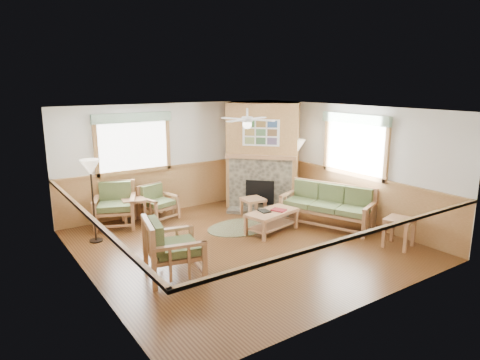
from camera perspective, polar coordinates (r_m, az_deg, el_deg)
floor at (r=8.75m, az=0.42°, el=-8.59°), size 6.00×6.00×0.01m
ceiling at (r=8.15m, az=0.45°, el=9.38°), size 6.00×6.00×0.01m
wall_back at (r=10.90m, az=-8.58°, el=3.02°), size 6.00×0.02×2.70m
wall_front at (r=6.21m, az=16.43°, el=-5.06°), size 6.00×0.02×2.70m
wall_left at (r=7.14m, az=-19.83°, el=-2.96°), size 0.02×6.00×2.70m
wall_right at (r=10.32m, az=14.28°, el=2.19°), size 0.02×6.00×2.70m
wainscot at (r=8.56m, az=0.42°, el=-5.13°), size 6.00×6.00×1.10m
fireplace at (r=11.16m, az=3.12°, el=3.38°), size 3.11×3.11×2.70m
window_back at (r=10.30m, az=-14.28°, el=8.80°), size 1.90×0.16×1.50m
window_right at (r=10.01m, az=15.37°, el=8.63°), size 0.16×1.90×1.50m
ceiling_fan at (r=8.57m, az=0.96°, el=9.29°), size 1.59×1.59×0.36m
sofa at (r=9.89m, az=11.51°, el=-3.41°), size 2.18×1.53×0.93m
armchair_back_left at (r=10.06m, az=-16.34°, el=-3.25°), size 1.15×1.15×0.98m
armchair_back_right at (r=10.37m, az=-10.85°, el=-2.96°), size 0.89×0.89×0.81m
armchair_left at (r=7.34m, az=-8.83°, el=-8.86°), size 1.07×1.07×1.01m
coffee_table at (r=9.37m, az=4.24°, el=-5.56°), size 1.29×0.83×0.48m
end_table_chairs at (r=10.24m, az=-13.98°, el=-3.98°), size 0.61×0.59×0.58m
end_table_sofa at (r=9.08m, az=20.41°, el=-6.61°), size 0.64×0.63×0.59m
footstool at (r=10.48m, az=1.76°, el=-3.60°), size 0.55×0.55×0.44m
braided_rug at (r=9.72m, az=0.25°, el=-6.28°), size 2.09×2.09×0.01m
floor_lamp_left at (r=9.13m, az=-19.01°, el=-2.67°), size 0.48×0.48×1.72m
floor_lamp_right at (r=10.99m, az=7.53°, el=0.75°), size 0.48×0.48×1.80m
book_red at (r=9.34m, az=5.18°, el=-3.91°), size 0.32×0.36×0.03m
book_dark at (r=9.25m, az=3.27°, el=-4.08°), size 0.23×0.29×0.02m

